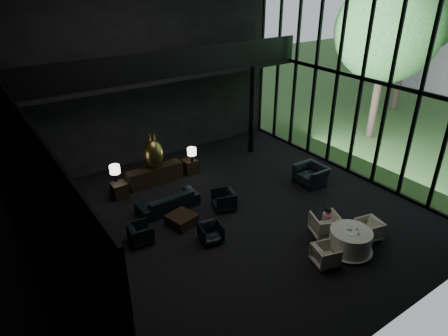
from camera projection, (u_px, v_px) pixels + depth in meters
floor at (212, 224)px, 13.52m from camera, size 14.00×12.00×0.02m
wall_back at (130, 72)px, 16.13m from camera, size 14.00×0.04×8.00m
wall_front at (387, 198)px, 7.32m from camera, size 14.00×0.04×8.00m
curtain_wall at (362, 78)px, 15.26m from camera, size 0.20×12.00×8.00m
mezzanine_back at (163, 74)px, 15.90m from camera, size 12.00×2.00×0.25m
railing_left at (22, 127)px, 8.91m from camera, size 0.06×12.00×1.00m
railing_back at (174, 63)px, 14.90m from camera, size 12.00×0.06×1.00m
column_nw at (7, 148)px, 14.27m from camera, size 0.24×0.24×4.00m
column_ne at (252, 111)px, 18.00m from camera, size 0.24×0.24×4.00m
tree_near at (388, 30)px, 18.23m from camera, size 4.80×4.80×7.65m
tree_far at (414, 4)px, 21.90m from camera, size 5.60×5.60×8.80m
console at (155, 175)px, 15.96m from camera, size 2.27×0.52×0.72m
bronze_urn at (153, 153)px, 15.51m from camera, size 0.76×0.76×1.42m
side_table_left at (119, 190)px, 14.99m from camera, size 0.54×0.54×0.59m
table_lamp_left at (115, 170)px, 14.81m from camera, size 0.39×0.39×0.65m
side_table_right at (190, 166)px, 16.80m from camera, size 0.54×0.54×0.60m
table_lamp_right at (192, 152)px, 16.30m from camera, size 0.37×0.37×0.62m
sofa at (168, 198)px, 14.17m from camera, size 2.39×0.74×0.93m
lounge_armchair_west at (141, 233)px, 12.51m from camera, size 0.68×0.72×0.67m
lounge_armchair_east at (224, 199)px, 14.23m from camera, size 0.91×0.94×0.79m
lounge_armchair_south at (211, 233)px, 12.56m from camera, size 0.70×0.67×0.62m
window_armchair at (312, 171)px, 15.84m from camera, size 0.83×1.28×1.12m
coffee_table at (182, 220)px, 13.44m from camera, size 1.01×1.01×0.37m
dining_table at (350, 242)px, 12.10m from camera, size 1.43×1.43×0.75m
dining_chair_north at (325, 223)px, 12.78m from camera, size 1.15×1.12×0.92m
dining_chair_east at (369, 229)px, 12.68m from camera, size 0.76×0.79×0.69m
dining_chair_west at (326, 255)px, 11.58m from camera, size 0.72×0.75×0.63m
child at (327, 217)px, 12.58m from camera, size 0.29×0.29×0.62m
plate_a at (351, 234)px, 11.77m from camera, size 0.30×0.30×0.01m
plate_b at (349, 224)px, 12.21m from camera, size 0.26×0.26×0.01m
saucer at (360, 230)px, 11.97m from camera, size 0.16×0.16×0.01m
coffee_cup at (357, 228)px, 11.96m from camera, size 0.08×0.08×0.05m
cereal_bowl at (349, 229)px, 11.94m from camera, size 0.15×0.15×0.07m
cream_pot at (358, 233)px, 11.75m from camera, size 0.08×0.08×0.07m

